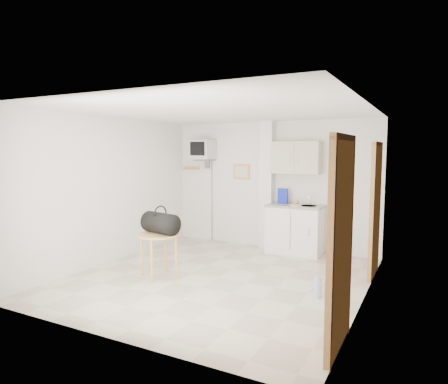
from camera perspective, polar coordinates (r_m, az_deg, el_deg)
The scene contains 7 objects.
ground at distance 6.21m, azimuth -0.88°, elevation -12.16°, with size 4.50×4.50×0.00m, color beige.
room_envelope at distance 5.88m, azimuth 1.56°, elevation 2.13°, with size 4.24×4.54×2.55m.
kitchenette at distance 7.62m, azimuth 10.15°, elevation -2.65°, with size 1.03×0.58×2.10m.
crt_television at distance 8.38m, azimuth -3.06°, elevation 5.97°, with size 0.44×0.45×2.15m.
round_table at distance 6.19m, azimuth -9.35°, elevation -6.68°, with size 0.64×0.64×0.67m.
duffel_bag at distance 6.15m, azimuth -9.05°, elevation -4.38°, with size 0.64×0.45×0.43m.
water_bottle at distance 5.52m, azimuth 13.24°, elevation -13.08°, with size 0.11×0.11×0.32m.
Camera 1 is at (2.81, -5.19, 1.92)m, focal length 32.00 mm.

